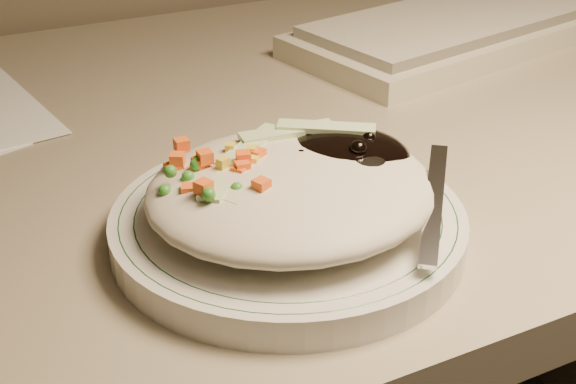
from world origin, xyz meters
name	(u,v)px	position (x,y,z in m)	size (l,w,h in m)	color
desk	(262,294)	(0.00, 1.38, 0.54)	(1.40, 0.70, 0.74)	gray
plate	(288,226)	(-0.07, 1.18, 0.75)	(0.24, 0.24, 0.02)	silver
plate_rim	(288,213)	(-0.07, 1.18, 0.76)	(0.22, 0.22, 0.00)	#144723
meal	(294,184)	(-0.07, 1.18, 0.78)	(0.21, 0.19, 0.05)	#C0B69C
keyboard	(490,20)	(0.34, 1.48, 0.76)	(0.52, 0.27, 0.04)	beige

